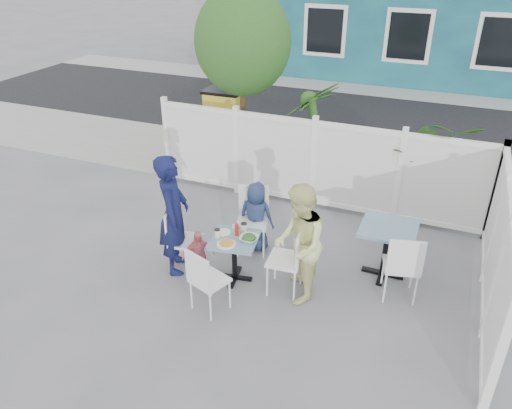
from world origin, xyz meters
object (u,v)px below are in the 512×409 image
at_px(chair_back, 253,214).
at_px(toddler, 198,256).
at_px(man, 173,215).
at_px(woman, 299,244).
at_px(chair_left, 180,235).
at_px(chair_right, 292,255).
at_px(boy, 256,217).
at_px(utility_cabinet, 225,124).
at_px(chair_near, 205,277).
at_px(main_table, 234,248).
at_px(spare_table, 388,238).

relative_size(chair_back, toddler, 1.28).
relative_size(man, woman, 1.09).
relative_size(chair_left, chair_right, 0.95).
relative_size(woman, boy, 1.48).
xyz_separation_m(man, woman, (1.81, 0.04, -0.07)).
distance_m(utility_cabinet, boy, 3.83).
bearing_deg(utility_cabinet, chair_back, -59.66).
bearing_deg(boy, chair_back, 14.28).
distance_m(utility_cabinet, chair_right, 4.98).
distance_m(chair_right, toddler, 1.30).
bearing_deg(man, chair_back, -63.73).
xyz_separation_m(chair_near, woman, (0.98, 0.75, 0.28)).
relative_size(main_table, toddler, 0.91).
bearing_deg(toddler, main_table, -14.65).
bearing_deg(utility_cabinet, boy, -58.90).
bearing_deg(chair_right, utility_cabinet, 31.02).
relative_size(chair_back, woman, 0.62).
relative_size(boy, toddler, 1.39).
relative_size(chair_right, woman, 0.62).
relative_size(chair_back, chair_near, 1.10).
xyz_separation_m(utility_cabinet, spare_table, (4.01, -3.20, -0.08)).
height_order(spare_table, chair_back, chair_back).
bearing_deg(chair_left, man, -70.98).
xyz_separation_m(spare_table, woman, (-1.00, -0.92, 0.20)).
bearing_deg(utility_cabinet, chair_near, -68.74).
height_order(utility_cabinet, woman, woman).
height_order(spare_table, chair_left, chair_left).
height_order(spare_table, man, man).
xyz_separation_m(chair_left, woman, (1.76, 0.01, 0.26)).
xyz_separation_m(utility_cabinet, chair_back, (2.01, -3.25, -0.11)).
xyz_separation_m(utility_cabinet, main_table, (2.08, -4.08, -0.18)).
height_order(main_table, chair_left, chair_left).
xyz_separation_m(chair_right, toddler, (-1.26, -0.25, -0.19)).
relative_size(utility_cabinet, spare_table, 1.75).
relative_size(utility_cabinet, chair_near, 1.51).
xyz_separation_m(chair_back, chair_near, (0.02, -1.62, -0.05)).
distance_m(boy, toddler, 1.17).
height_order(main_table, chair_back, chair_back).
height_order(chair_near, boy, boy).
xyz_separation_m(spare_table, chair_right, (-1.11, -0.85, -0.03)).
distance_m(main_table, toddler, 0.51).
relative_size(main_table, chair_left, 0.76).
xyz_separation_m(main_table, chair_back, (-0.07, 0.84, 0.07)).
xyz_separation_m(spare_table, boy, (-1.95, -0.03, -0.07)).
distance_m(chair_near, man, 1.15).
xyz_separation_m(chair_near, boy, (0.03, 1.63, 0.01)).
relative_size(spare_table, chair_left, 0.83).
distance_m(main_table, boy, 0.85).
bearing_deg(chair_near, chair_right, 63.28).
bearing_deg(spare_table, chair_left, -161.35).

